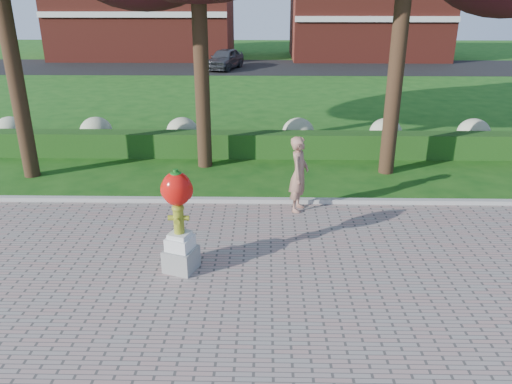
% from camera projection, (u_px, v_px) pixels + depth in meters
% --- Properties ---
extents(ground, '(100.00, 100.00, 0.00)m').
position_uv_depth(ground, '(271.00, 263.00, 9.96)').
color(ground, '#164A12').
rests_on(ground, ground).
extents(curb, '(40.00, 0.18, 0.15)m').
position_uv_depth(curb, '(270.00, 201.00, 12.72)').
color(curb, '#ADADA5').
rests_on(curb, ground).
extents(lawn_hedge, '(24.00, 0.70, 0.80)m').
position_uv_depth(lawn_hedge, '(269.00, 145.00, 16.31)').
color(lawn_hedge, '#124113').
rests_on(lawn_hedge, ground).
extents(hydrangea_row, '(20.10, 1.10, 0.99)m').
position_uv_depth(hydrangea_row, '(286.00, 132.00, 17.17)').
color(hydrangea_row, '#A6AA81').
rests_on(hydrangea_row, ground).
extents(street, '(50.00, 8.00, 0.02)m').
position_uv_depth(street, '(267.00, 67.00, 35.93)').
color(street, black).
rests_on(street, ground).
extents(building_left, '(14.00, 8.00, 7.00)m').
position_uv_depth(building_left, '(144.00, 12.00, 40.38)').
color(building_left, maroon).
rests_on(building_left, ground).
extents(building_right, '(12.00, 8.00, 6.40)m').
position_uv_depth(building_right, '(367.00, 17.00, 40.17)').
color(building_right, maroon).
rests_on(building_right, ground).
extents(hydrant_sculpture, '(0.71, 0.71, 2.05)m').
position_uv_depth(hydrant_sculpture, '(179.00, 218.00, 9.27)').
color(hydrant_sculpture, gray).
rests_on(hydrant_sculpture, walkway).
extents(woman, '(0.61, 0.78, 1.86)m').
position_uv_depth(woman, '(299.00, 174.00, 11.97)').
color(woman, '#9F6E5B').
rests_on(woman, walkway).
extents(parked_car, '(2.81, 4.44, 1.41)m').
position_uv_depth(parked_car, '(225.00, 59.00, 34.67)').
color(parked_car, '#383A3F').
rests_on(parked_car, street).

